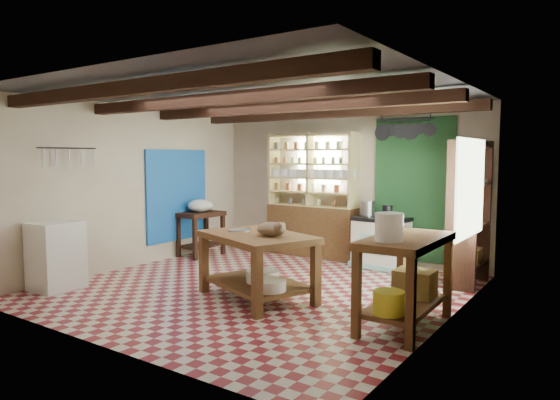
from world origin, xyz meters
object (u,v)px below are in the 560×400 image
Objects in this scene: work_table at (257,266)px; stove at (381,242)px; right_counter at (405,282)px; cat at (271,229)px; white_cabinet at (56,256)px; prep_table at (201,234)px.

work_table is 1.74× the size of stove.
right_counter is 3.51× the size of cat.
white_cabinet is 2.41× the size of cat.
right_counter is at bearing 14.10° from cat.
prep_table is at bearing 167.78° from work_table.
white_cabinet is 4.57m from right_counter.
right_counter is (4.40, 1.22, 0.02)m from white_cabinet.
work_table is 1.59× the size of white_cabinet.
right_counter is at bearing 12.57° from white_cabinet.
white_cabinet is at bearing -147.14° from cat.
prep_table is at bearing 86.68° from white_cabinet.
white_cabinet is at bearing -125.03° from stove.
stove is 1.05× the size of prep_table.
work_table is 1.90m from right_counter.
cat is (-0.32, -2.60, 0.50)m from stove.
work_table is at bearing -178.71° from right_counter.
cat reaches higher than right_counter.
work_table is 2.76m from white_cabinet.
stove is 2.20× the size of cat.
cat reaches higher than work_table.
white_cabinet is 3.01m from cat.
work_table is 3.83× the size of cat.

